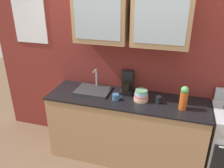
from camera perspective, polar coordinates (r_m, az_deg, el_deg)
The scene contains 9 objects.
ground_plane at distance 3.50m, azimuth 3.15°, elevation -17.29°, with size 10.00×10.00×0.00m, color brown.
back_wall_unit at distance 3.00m, azimuth 5.12°, elevation 9.65°, with size 4.21×0.47×2.80m.
counter at distance 3.20m, azimuth 3.35°, elevation -11.00°, with size 2.07×0.62×0.94m.
sink_faucet at distance 3.13m, azimuth -4.69°, elevation -1.49°, with size 0.46×0.34×0.28m.
bowl_stack at distance 2.90m, azimuth 7.30°, elevation -2.85°, with size 0.18×0.18×0.15m.
vase at distance 2.77m, azimuth 17.48°, elevation -3.31°, with size 0.09×0.09×0.29m.
cup_near_sink at distance 2.90m, azimuth 0.95°, elevation -3.25°, with size 0.12×0.09×0.08m.
cup_near_bowls at distance 2.88m, azimuth 11.61°, elevation -3.88°, with size 0.11×0.07×0.09m.
coffee_maker at distance 3.09m, azimuth 3.76°, elevation -0.04°, with size 0.17×0.20×0.29m.
Camera 1 is at (0.57, -2.55, 2.32)m, focal length 36.63 mm.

